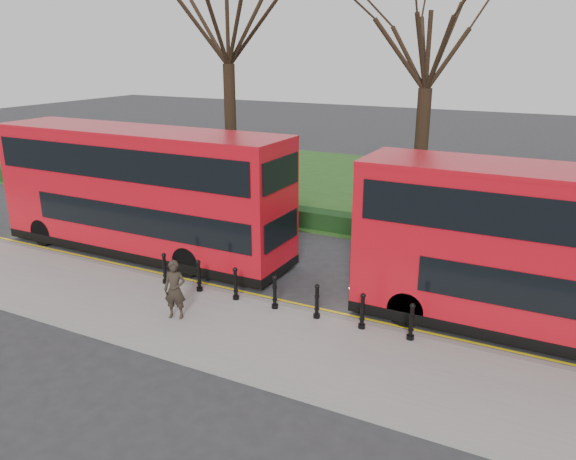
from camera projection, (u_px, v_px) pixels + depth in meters
The scene contains 12 objects.
ground at pixel (274, 291), 18.32m from camera, with size 120.00×120.00×0.00m, color #28282B.
pavement at pixel (223, 328), 15.76m from camera, with size 60.00×4.00×0.15m, color gray.
kerb at pixel (259, 301), 17.45m from camera, with size 60.00×0.25×0.16m, color slate.
grass_verge at pixel (404, 191), 31.00m from camera, with size 60.00×18.00×0.06m, color #234A18.
hedge at pixel (350, 224), 23.95m from camera, with size 60.00×0.90×0.80m, color black.
yellow_line_outer at pixel (264, 299), 17.73m from camera, with size 60.00×0.10×0.01m, color yellow.
yellow_line_inner at pixel (267, 297), 17.90m from camera, with size 60.00×0.10×0.01m, color yellow.
tree_left at pixel (227, 17), 27.47m from camera, with size 7.93×7.93×12.39m.
tree_mid at pixel (429, 41), 23.48m from camera, with size 6.90×6.90×10.78m.
bollard_row at pixel (275, 293), 16.65m from camera, with size 8.40×0.15×1.00m.
bus_lead at pixel (141, 192), 21.09m from camera, with size 11.96×2.74×4.76m.
pedestrian at pixel (175, 290), 15.96m from camera, with size 0.64×0.42×1.74m, color #2C241B.
Camera 1 is at (8.08, -14.74, 7.58)m, focal length 35.00 mm.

